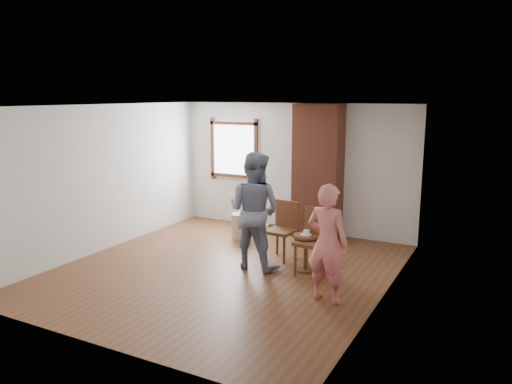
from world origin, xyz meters
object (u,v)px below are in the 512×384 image
dining_chair_left (283,227)px  man (254,211)px  stoneware_crock (241,226)px  person_pink (327,243)px  dining_chair_right (315,238)px  side_table (306,247)px

dining_chair_left → man: (-0.22, -0.64, 0.39)m
stoneware_crock → man: size_ratio=0.26×
man → person_pink: (1.50, -0.75, -0.13)m
stoneware_crock → man: (1.00, -1.34, 0.70)m
dining_chair_left → dining_chair_right: (0.75, -0.45, 0.03)m
stoneware_crock → side_table: size_ratio=0.82×
stoneware_crock → dining_chair_left: bearing=-29.9°
dining_chair_right → person_pink: person_pink is taller
side_table → stoneware_crock: bearing=147.7°
dining_chair_left → man: man is taller
dining_chair_left → man: bearing=-101.6°
side_table → dining_chair_left: bearing=143.2°
person_pink → side_table: bearing=-46.1°
man → dining_chair_left: bearing=-105.8°
stoneware_crock → dining_chair_right: 2.30m
man → person_pink: bearing=156.8°
person_pink → stoneware_crock: bearing=-32.0°
stoneware_crock → dining_chair_right: dining_chair_right is taller
dining_chair_right → person_pink: (0.53, -0.94, 0.24)m
dining_chair_right → man: bearing=-164.2°
side_table → person_pink: bearing=-54.0°
stoneware_crock → person_pink: bearing=-39.9°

